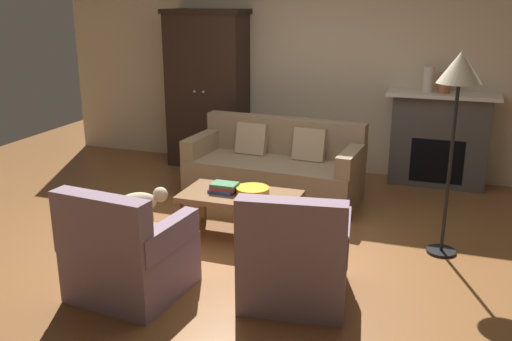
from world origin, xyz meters
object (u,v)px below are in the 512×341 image
(armoire, at_px, (208,89))
(book_stack, at_px, (224,188))
(floor_lamp, at_px, (459,80))
(fireplace, at_px, (439,139))
(armchair_near_left, at_px, (128,256))
(coffee_table, at_px, (240,199))
(mantel_vase_terracotta, at_px, (445,83))
(mantel_vase_cream, at_px, (429,79))
(couch, at_px, (275,170))
(fruit_bowl, at_px, (253,191))
(armchair_near_right, at_px, (295,260))
(dog, at_px, (140,204))

(armoire, distance_m, book_stack, 2.47)
(armoire, xyz_separation_m, floor_lamp, (3.08, -1.90, 0.51))
(fireplace, distance_m, armchair_near_left, 4.11)
(coffee_table, distance_m, book_stack, 0.19)
(mantel_vase_terracotta, bearing_deg, mantel_vase_cream, 180.00)
(couch, bearing_deg, floor_lamp, -26.82)
(armoire, relative_size, couch, 1.04)
(armoire, bearing_deg, book_stack, -62.88)
(fruit_bowl, xyz_separation_m, armchair_near_left, (-0.52, -1.35, -0.14))
(book_stack, distance_m, mantel_vase_terracotta, 2.98)
(couch, relative_size, armchair_near_right, 2.24)
(couch, xyz_separation_m, book_stack, (-0.14, -1.18, 0.15))
(armoire, bearing_deg, couch, -37.99)
(mantel_vase_cream, distance_m, floor_lamp, 2.00)
(coffee_table, xyz_separation_m, dog, (-1.00, -0.13, -0.12))
(book_stack, distance_m, armchair_near_right, 1.37)
(fireplace, distance_m, mantel_vase_terracotta, 0.67)
(coffee_table, bearing_deg, armoire, 120.54)
(couch, relative_size, fruit_bowl, 6.34)
(couch, height_order, book_stack, couch)
(couch, height_order, armchair_near_left, armchair_near_left)
(fireplace, distance_m, book_stack, 2.90)
(fireplace, bearing_deg, armchair_near_left, -120.74)
(coffee_table, bearing_deg, floor_lamp, 7.39)
(mantel_vase_terracotta, xyz_separation_m, dog, (-2.69, -2.32, -0.99))
(coffee_table, xyz_separation_m, mantel_vase_cream, (1.51, 2.20, 0.90))
(coffee_table, height_order, armchair_near_left, armchair_near_left)
(fireplace, distance_m, dog, 3.58)
(couch, xyz_separation_m, mantel_vase_terracotta, (1.71, 1.03, 0.92))
(fruit_bowl, height_order, floor_lamp, floor_lamp)
(fruit_bowl, relative_size, armchair_near_right, 0.35)
(armoire, height_order, coffee_table, armoire)
(floor_lamp, bearing_deg, mantel_vase_terracotta, 93.85)
(armoire, bearing_deg, coffee_table, -59.46)
(book_stack, xyz_separation_m, armchair_near_left, (-0.25, -1.30, -0.15))
(coffee_table, relative_size, mantel_vase_terracotta, 4.73)
(fireplace, relative_size, armchair_near_right, 1.43)
(fireplace, relative_size, floor_lamp, 0.71)
(coffee_table, relative_size, armchair_near_left, 1.25)
(armoire, relative_size, coffee_table, 1.85)
(armchair_near_left, bearing_deg, book_stack, 79.29)
(dog, bearing_deg, armchair_near_right, -25.15)
(armoire, height_order, dog, armoire)
(coffee_table, bearing_deg, mantel_vase_cream, 55.49)
(mantel_vase_terracotta, height_order, armchair_near_left, mantel_vase_terracotta)
(book_stack, relative_size, dog, 0.56)
(couch, distance_m, floor_lamp, 2.39)
(floor_lamp, height_order, dog, floor_lamp)
(dog, bearing_deg, floor_lamp, 7.33)
(fruit_bowl, bearing_deg, armchair_near_left, -111.09)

